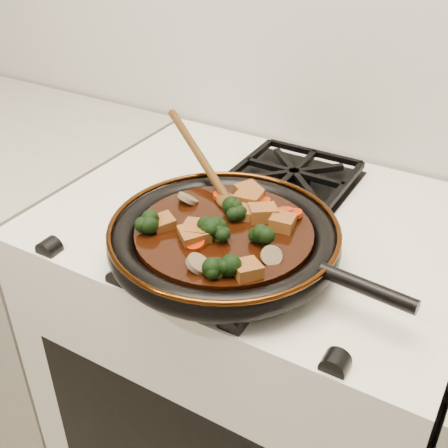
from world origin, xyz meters
The scene contains 30 objects.
stove centered at (0.00, 1.69, 0.45)m, with size 0.76×0.60×0.90m, color white.
burner_grate_front centered at (0.00, 1.55, 0.91)m, with size 0.23×0.23×0.03m, color black, non-canonical shape.
burner_grate_back centered at (0.00, 1.83, 0.91)m, with size 0.23×0.23×0.03m, color black, non-canonical shape.
skillet centered at (0.01, 1.54, 0.94)m, with size 0.49×0.37×0.05m.
braising_sauce centered at (0.01, 1.54, 0.95)m, with size 0.28×0.28×0.02m, color black.
tofu_cube_0 centered at (0.10, 1.46, 0.97)m, with size 0.04×0.04×0.02m, color brown.
tofu_cube_1 centered at (-0.08, 1.49, 0.97)m, with size 0.03×0.03×0.02m, color brown.
tofu_cube_2 centered at (0.05, 1.60, 0.97)m, with size 0.04×0.04×0.02m, color brown.
tofu_cube_3 centered at (-0.02, 1.50, 0.97)m, with size 0.04×0.04×0.02m, color brown.
tofu_cube_4 centered at (-0.01, 1.49, 0.97)m, with size 0.04×0.04×0.02m, color brown.
tofu_cube_5 centered at (0.01, 1.63, 0.97)m, with size 0.04×0.04×0.02m, color brown.
tofu_cube_6 centered at (0.02, 1.58, 0.97)m, with size 0.03×0.03×0.02m, color brown.
tofu_cube_7 centered at (0.00, 1.65, 0.97)m, with size 0.04×0.04×0.02m, color brown.
tofu_cube_8 centered at (0.09, 1.59, 0.97)m, with size 0.04×0.04×0.02m, color brown.
broccoli_floret_0 centered at (0.01, 1.50, 0.97)m, with size 0.06×0.06×0.05m, color black, non-canonical shape.
broccoli_floret_1 centered at (0.02, 1.51, 0.97)m, with size 0.06×0.06×0.06m, color black, non-canonical shape.
broccoli_floret_2 centered at (0.08, 1.53, 0.97)m, with size 0.06×0.06×0.05m, color black, non-canonical shape.
broccoli_floret_3 centered at (0.01, 1.58, 0.97)m, with size 0.06×0.06×0.06m, color black, non-canonical shape.
broccoli_floret_4 centered at (-0.08, 1.48, 0.97)m, with size 0.06×0.06×0.05m, color black, non-canonical shape.
broccoli_floret_5 centered at (0.06, 1.43, 0.97)m, with size 0.06×0.06×0.05m, color black, non-canonical shape.
carrot_coin_0 centered at (0.00, 1.48, 0.96)m, with size 0.03×0.03×0.01m, color #A12304.
carrot_coin_1 centered at (0.07, 1.63, 0.96)m, with size 0.03×0.03×0.01m, color #A12304.
carrot_coin_2 centered at (-0.04, 1.62, 0.96)m, with size 0.03×0.03×0.01m, color #A12304.
carrot_coin_3 centered at (0.09, 1.63, 0.96)m, with size 0.03×0.03×0.01m, color #A12304.
carrot_coin_4 centered at (0.03, 1.64, 0.96)m, with size 0.03×0.03×0.01m, color #A12304.
carrot_coin_5 centered at (0.00, 1.62, 0.96)m, with size 0.03×0.03×0.01m, color #A12304.
mushroom_slice_0 centered at (0.03, 1.43, 0.97)m, with size 0.04×0.04×0.01m, color brown.
mushroom_slice_1 centered at (0.11, 1.50, 0.97)m, with size 0.03×0.03×0.01m, color brown.
mushroom_slice_2 centered at (-0.08, 1.58, 0.97)m, with size 0.04×0.04×0.01m, color brown.
wooden_spoon centered at (-0.08, 1.65, 0.98)m, with size 0.15×0.11×0.26m.
Camera 1 is at (0.38, 0.91, 1.45)m, focal length 45.00 mm.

